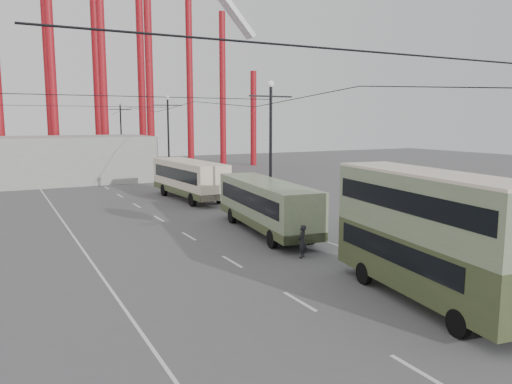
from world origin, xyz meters
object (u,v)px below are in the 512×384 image
single_decker_green (266,204)px  single_decker_cream (189,178)px  pedestrian (302,242)px  double_decker_bus (428,230)px

single_decker_green → single_decker_cream: bearing=95.8°
single_decker_cream → pedestrian: 20.14m
single_decker_cream → single_decker_green: bearing=-94.1°
double_decker_bus → pedestrian: double_decker_bus is taller
double_decker_bus → single_decker_cream: 27.30m
single_decker_green → single_decker_cream: 14.22m
double_decker_bus → pedestrian: (-0.77, 7.22, -1.92)m
double_decker_bus → single_decker_green: bearing=96.1°
single_decker_green → pedestrian: 6.03m
single_decker_cream → pedestrian: single_decker_cream is taller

